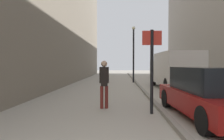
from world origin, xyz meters
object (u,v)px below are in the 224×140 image
at_px(street_sign_post, 152,64).
at_px(parked_car, 209,93).
at_px(lamp_post, 134,51).
at_px(delivery_van, 174,69).
at_px(pedestrian_main_foreground, 104,81).

bearing_deg(street_sign_post, parked_car, 163.33).
bearing_deg(parked_car, lamp_post, 93.91).
distance_m(street_sign_post, lamp_post, 10.93).
distance_m(delivery_van, street_sign_post, 7.00).
bearing_deg(lamp_post, street_sign_post, -90.87).
bearing_deg(lamp_post, parked_car, -82.82).
height_order(delivery_van, street_sign_post, street_sign_post).
xyz_separation_m(parked_car, lamp_post, (-1.42, 11.25, 2.01)).
bearing_deg(delivery_van, parked_car, -98.53).
distance_m(delivery_van, lamp_post, 5.08).
xyz_separation_m(pedestrian_main_foreground, lamp_post, (1.70, 10.15, 1.76)).
bearing_deg(parked_car, pedestrian_main_foreground, 157.34).
xyz_separation_m(pedestrian_main_foreground, street_sign_post, (1.53, -0.71, 0.58)).
relative_size(delivery_van, parked_car, 1.26).
relative_size(parked_car, lamp_post, 0.90).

